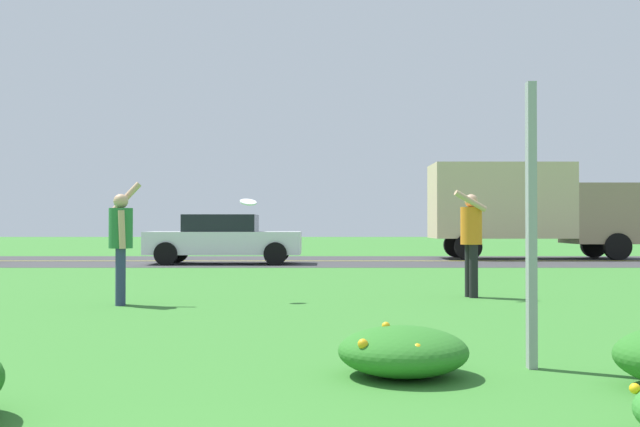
# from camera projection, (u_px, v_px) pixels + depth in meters

# --- Properties ---
(ground_plane) EXTENTS (120.00, 120.00, 0.00)m
(ground_plane) POSITION_uv_depth(u_px,v_px,m) (262.00, 294.00, 12.95)
(ground_plane) COLOR #387A2D
(highway_strip) EXTENTS (120.00, 7.57, 0.01)m
(highway_strip) POSITION_uv_depth(u_px,v_px,m) (290.00, 261.00, 24.70)
(highway_strip) COLOR #38383A
(highway_strip) RESTS_ON ground
(highway_center_stripe) EXTENTS (120.00, 0.16, 0.00)m
(highway_center_stripe) POSITION_uv_depth(u_px,v_px,m) (290.00, 261.00, 24.70)
(highway_center_stripe) COLOR yellow
(highway_center_stripe) RESTS_ON ground
(daylily_clump_front_right) EXTENTS (1.00, 1.03, 0.40)m
(daylily_clump_front_right) POSITION_uv_depth(u_px,v_px,m) (404.00, 351.00, 5.98)
(daylily_clump_front_right) COLOR #2D7526
(daylily_clump_front_right) RESTS_ON ground
(sign_post_near_path) EXTENTS (0.07, 0.10, 2.31)m
(sign_post_near_path) POSITION_uv_depth(u_px,v_px,m) (533.00, 225.00, 6.30)
(sign_post_near_path) COLOR #93969B
(sign_post_near_path) RESTS_ON ground
(person_thrower_green_shirt) EXTENTS (0.44, 0.54, 1.79)m
(person_thrower_green_shirt) POSITION_uv_depth(u_px,v_px,m) (122.00, 238.00, 11.25)
(person_thrower_green_shirt) COLOR #287038
(person_thrower_green_shirt) RESTS_ON ground
(person_catcher_orange_shirt) EXTENTS (0.54, 0.56, 1.70)m
(person_catcher_orange_shirt) POSITION_uv_depth(u_px,v_px,m) (472.00, 235.00, 12.44)
(person_catcher_orange_shirt) COLOR orange
(person_catcher_orange_shirt) RESTS_ON ground
(frisbee_white) EXTENTS (0.27, 0.25, 0.14)m
(frisbee_white) POSITION_uv_depth(u_px,v_px,m) (249.00, 202.00, 11.93)
(frisbee_white) COLOR white
(car_white_center_left) EXTENTS (4.50, 2.00, 1.45)m
(car_white_center_left) POSITION_uv_depth(u_px,v_px,m) (225.00, 239.00, 23.01)
(car_white_center_left) COLOR silver
(car_white_center_left) RESTS_ON ground
(box_truck_tan) EXTENTS (6.70, 2.46, 3.20)m
(box_truck_tan) POSITION_uv_depth(u_px,v_px,m) (528.00, 205.00, 26.41)
(box_truck_tan) COLOR #937F60
(box_truck_tan) RESTS_ON ground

